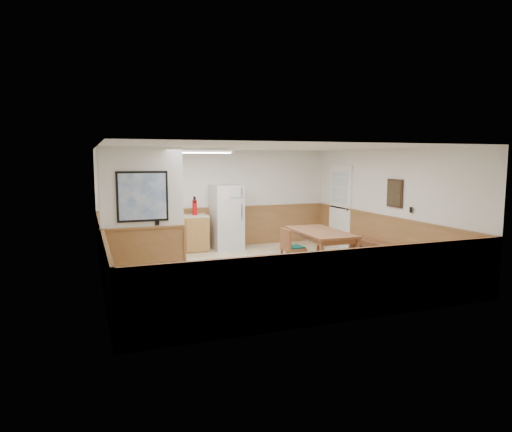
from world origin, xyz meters
name	(u,v)px	position (x,y,z in m)	size (l,w,h in m)	color
ground	(260,273)	(0.00, 0.00, 0.00)	(6.00, 6.00, 0.00)	beige
ceiling	(260,147)	(0.00, 0.00, 2.50)	(6.00, 6.00, 0.02)	white
back_wall	(218,199)	(0.00, 3.00, 1.25)	(6.00, 0.02, 2.50)	white
right_wall	(387,206)	(3.00, 0.00, 1.25)	(0.02, 6.00, 2.50)	white
left_wall	(100,218)	(-3.00, 0.00, 1.25)	(0.02, 6.00, 2.50)	white
wainscot_back	(219,228)	(0.00, 2.98, 0.50)	(6.00, 0.04, 1.00)	#9F693F
wainscot_right	(385,239)	(2.98, 0.00, 0.50)	(0.04, 6.00, 1.00)	#9F693F
wainscot_left	(103,260)	(-2.98, 0.00, 0.50)	(0.04, 6.00, 1.00)	#9F693F
partition_wall	(143,216)	(-2.25, 0.19, 1.23)	(1.50, 0.20, 2.50)	white
kitchen_counter	(175,233)	(-1.21, 2.68, 0.46)	(2.20, 0.61, 1.00)	#AD7B3D
exterior_door	(340,206)	(2.96, 1.90, 1.05)	(0.07, 1.02, 2.15)	white
kitchen_window	(134,189)	(-2.10, 2.98, 1.55)	(0.80, 0.04, 1.00)	white
wall_painting	(395,193)	(2.97, -0.30, 1.55)	(0.04, 0.50, 0.60)	#331F14
fluorescent_fixture	(204,151)	(-0.80, 1.30, 2.45)	(1.20, 0.30, 0.09)	white
refrigerator	(227,217)	(0.11, 2.63, 0.81)	(0.75, 0.74, 1.63)	silver
dining_table	(320,235)	(1.45, 0.17, 0.66)	(0.98, 1.86, 0.75)	#925935
dining_bench	(375,246)	(2.80, 0.09, 0.34)	(0.43, 1.62, 0.45)	#925935
dining_chair	(290,246)	(0.69, 0.09, 0.50)	(0.59, 0.44, 0.85)	#925935
fire_extinguisher	(195,207)	(-0.71, 2.63, 1.10)	(0.12, 0.12, 0.46)	red
soap_bottle	(130,213)	(-2.24, 2.72, 1.02)	(0.07, 0.07, 0.23)	#18873E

